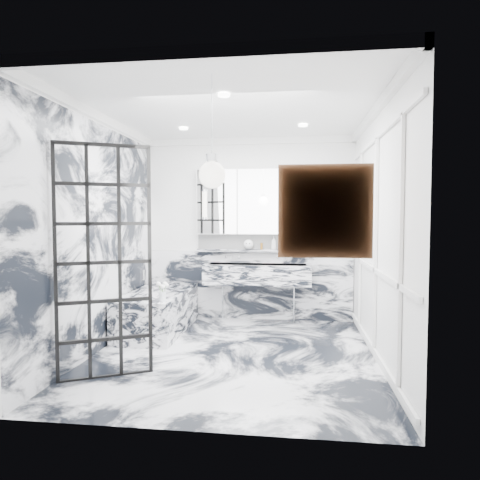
# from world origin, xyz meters

# --- Properties ---
(floor) EXTENTS (3.60, 3.60, 0.00)m
(floor) POSITION_xyz_m (0.00, 0.00, 0.00)
(floor) COLOR white
(floor) RESTS_ON ground
(ceiling) EXTENTS (3.60, 3.60, 0.00)m
(ceiling) POSITION_xyz_m (0.00, 0.00, 2.80)
(ceiling) COLOR white
(ceiling) RESTS_ON wall_back
(wall_back) EXTENTS (3.60, 0.00, 3.60)m
(wall_back) POSITION_xyz_m (0.00, 1.80, 1.40)
(wall_back) COLOR white
(wall_back) RESTS_ON floor
(wall_front) EXTENTS (3.60, 0.00, 3.60)m
(wall_front) POSITION_xyz_m (0.00, -1.80, 1.40)
(wall_front) COLOR white
(wall_front) RESTS_ON floor
(wall_left) EXTENTS (0.00, 3.60, 3.60)m
(wall_left) POSITION_xyz_m (-1.60, 0.00, 1.40)
(wall_left) COLOR white
(wall_left) RESTS_ON floor
(wall_right) EXTENTS (0.00, 3.60, 3.60)m
(wall_right) POSITION_xyz_m (1.60, 0.00, 1.40)
(wall_right) COLOR white
(wall_right) RESTS_ON floor
(marble_clad_back) EXTENTS (3.18, 0.05, 1.05)m
(marble_clad_back) POSITION_xyz_m (0.00, 1.78, 0.53)
(marble_clad_back) COLOR white
(marble_clad_back) RESTS_ON floor
(marble_clad_left) EXTENTS (0.02, 3.56, 2.68)m
(marble_clad_left) POSITION_xyz_m (-1.59, 0.00, 1.34)
(marble_clad_left) COLOR white
(marble_clad_left) RESTS_ON floor
(panel_molding) EXTENTS (0.03, 3.40, 2.30)m
(panel_molding) POSITION_xyz_m (1.58, 0.00, 1.30)
(panel_molding) COLOR white
(panel_molding) RESTS_ON floor
(soap_bottle_a) EXTENTS (0.09, 0.09, 0.20)m
(soap_bottle_a) POSITION_xyz_m (0.39, 1.71, 1.19)
(soap_bottle_a) COLOR #8C5919
(soap_bottle_a) RESTS_ON ledge
(soap_bottle_b) EXTENTS (0.09, 0.10, 0.19)m
(soap_bottle_b) POSITION_xyz_m (0.99, 1.71, 1.18)
(soap_bottle_b) COLOR #4C4C51
(soap_bottle_b) RESTS_ON ledge
(soap_bottle_c) EXTENTS (0.16, 0.16, 0.16)m
(soap_bottle_c) POSITION_xyz_m (1.00, 1.71, 1.17)
(soap_bottle_c) COLOR silver
(soap_bottle_c) RESTS_ON ledge
(face_pot) EXTENTS (0.15, 0.15, 0.15)m
(face_pot) POSITION_xyz_m (0.00, 1.71, 1.17)
(face_pot) COLOR white
(face_pot) RESTS_ON ledge
(amber_bottle) EXTENTS (0.04, 0.04, 0.10)m
(amber_bottle) POSITION_xyz_m (0.20, 1.71, 1.14)
(amber_bottle) COLOR #8C5919
(amber_bottle) RESTS_ON ledge
(flower_vase) EXTENTS (0.08, 0.08, 0.12)m
(flower_vase) POSITION_xyz_m (-0.91, 0.23, 0.61)
(flower_vase) COLOR silver
(flower_vase) RESTS_ON bathtub
(crittall_door) EXTENTS (0.80, 0.43, 2.28)m
(crittall_door) POSITION_xyz_m (-1.15, -0.85, 1.14)
(crittall_door) COLOR black
(crittall_door) RESTS_ON floor
(artwork) EXTENTS (0.55, 0.05, 0.55)m
(artwork) POSITION_xyz_m (0.91, -1.76, 1.62)
(artwork) COLOR #D25615
(artwork) RESTS_ON wall_front
(pendant_light) EXTENTS (0.22, 0.22, 0.22)m
(pendant_light) POSITION_xyz_m (0.02, -1.33, 1.93)
(pendant_light) COLOR white
(pendant_light) RESTS_ON ceiling
(trough_sink) EXTENTS (1.60, 0.45, 0.30)m
(trough_sink) POSITION_xyz_m (0.15, 1.55, 0.73)
(trough_sink) COLOR silver
(trough_sink) RESTS_ON wall_back
(ledge) EXTENTS (1.90, 0.14, 0.04)m
(ledge) POSITION_xyz_m (0.15, 1.72, 1.07)
(ledge) COLOR silver
(ledge) RESTS_ON wall_back
(subway_tile) EXTENTS (1.90, 0.03, 0.23)m
(subway_tile) POSITION_xyz_m (0.15, 1.78, 1.21)
(subway_tile) COLOR white
(subway_tile) RESTS_ON wall_back
(mirror_cabinet) EXTENTS (1.90, 0.16, 1.00)m
(mirror_cabinet) POSITION_xyz_m (0.15, 1.73, 1.82)
(mirror_cabinet) COLOR white
(mirror_cabinet) RESTS_ON wall_back
(sconce_left) EXTENTS (0.07, 0.07, 0.40)m
(sconce_left) POSITION_xyz_m (-0.67, 1.63, 1.78)
(sconce_left) COLOR white
(sconce_left) RESTS_ON mirror_cabinet
(sconce_right) EXTENTS (0.07, 0.07, 0.40)m
(sconce_right) POSITION_xyz_m (0.97, 1.63, 1.78)
(sconce_right) COLOR white
(sconce_right) RESTS_ON mirror_cabinet
(bathtub) EXTENTS (0.75, 1.65, 0.55)m
(bathtub) POSITION_xyz_m (-1.18, 0.90, 0.28)
(bathtub) COLOR silver
(bathtub) RESTS_ON floor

